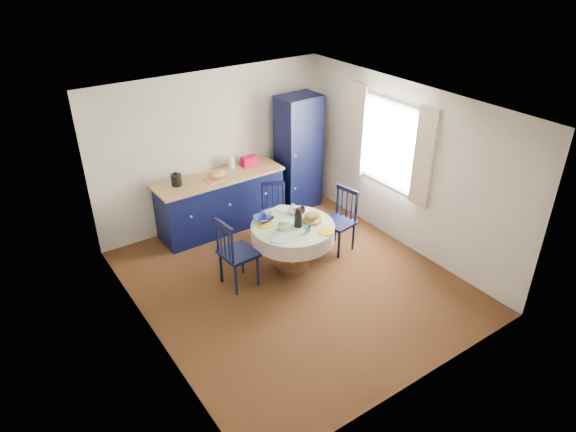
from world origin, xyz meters
The scene contains 17 objects.
floor centered at (0.00, 0.00, 0.00)m, with size 4.50×4.50×0.00m, color black.
ceiling centered at (0.00, 0.00, 2.50)m, with size 4.50×4.50×0.00m, color white.
wall_back centered at (0.00, 2.25, 1.25)m, with size 4.00×0.02×2.50m, color beige.
wall_left centered at (-2.00, 0.00, 1.25)m, with size 0.02×4.50×2.50m, color beige.
wall_right centered at (2.00, 0.00, 1.25)m, with size 0.02×4.50×2.50m, color beige.
window centered at (1.95, 0.30, 1.52)m, with size 0.10×1.74×1.45m.
kitchen_counter centered at (-0.10, 1.90, 0.48)m, with size 2.09×0.67×1.17m.
pantry_cabinet centered at (1.40, 1.85, 0.99)m, with size 0.72×0.53×1.98m.
dining_table centered at (0.21, 0.30, 0.59)m, with size 1.17×1.18×0.99m.
chair_left centered at (-0.68, 0.39, 0.52)m, with size 0.47×0.49×1.04m.
chair_far centered at (0.44, 1.14, 0.46)m, with size 0.54×0.53×0.92m.
chair_right centered at (1.08, 0.32, 0.50)m, with size 0.49×0.51×0.98m.
mug_a centered at (0.00, 0.29, 0.75)m, with size 0.12×0.12×0.09m, color silver.
mug_b centered at (0.26, 0.03, 0.75)m, with size 0.10×0.10×0.09m, color #317979.
mug_c centered at (0.50, 0.50, 0.76)m, with size 0.12×0.12×0.09m, color black.
mug_d centered at (0.02, 0.63, 0.76)m, with size 0.11×0.11×0.10m, color silver.
cobalt_bowl centered at (-0.08, 0.63, 0.74)m, with size 0.27×0.27×0.07m, color navy.
Camera 1 is at (-3.37, -4.77, 4.30)m, focal length 32.00 mm.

